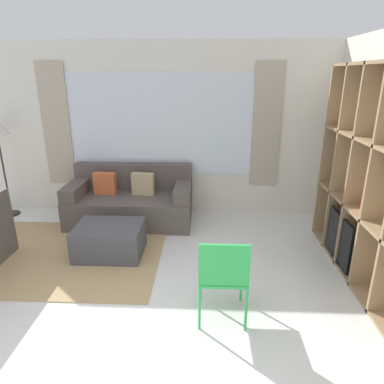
# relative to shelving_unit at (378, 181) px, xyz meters

# --- Properties ---
(ground_plane) EXTENTS (16.00, 16.00, 0.00)m
(ground_plane) POSITION_rel_shelving_unit_xyz_m (-2.55, -1.41, -1.14)
(ground_plane) COLOR silver
(wall_back) EXTENTS (6.64, 0.11, 2.70)m
(wall_back) POSITION_rel_shelving_unit_xyz_m (-2.55, 1.92, 0.22)
(wall_back) COLOR silver
(wall_back) RESTS_ON ground_plane
(area_rug) EXTENTS (2.57, 1.95, 0.01)m
(area_rug) POSITION_rel_shelving_unit_xyz_m (-3.67, 0.31, -1.13)
(area_rug) COLOR tan
(area_rug) RESTS_ON ground_plane
(shelving_unit) EXTENTS (0.40, 2.31, 2.34)m
(shelving_unit) POSITION_rel_shelving_unit_xyz_m (0.00, 0.00, 0.00)
(shelving_unit) COLOR silver
(shelving_unit) RESTS_ON ground_plane
(couch_main) EXTENTS (1.88, 0.90, 0.86)m
(couch_main) POSITION_rel_shelving_unit_xyz_m (-2.99, 1.43, -0.82)
(couch_main) COLOR #564C47
(couch_main) RESTS_ON ground_plane
(ottoman) EXTENTS (0.83, 0.64, 0.41)m
(ottoman) POSITION_rel_shelving_unit_xyz_m (-3.04, 0.34, -0.93)
(ottoman) COLOR #47474C
(ottoman) RESTS_ON ground_plane
(folding_chair) EXTENTS (0.44, 0.46, 0.86)m
(folding_chair) POSITION_rel_shelving_unit_xyz_m (-1.66, -0.86, -0.62)
(folding_chair) COLOR green
(folding_chair) RESTS_ON ground_plane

